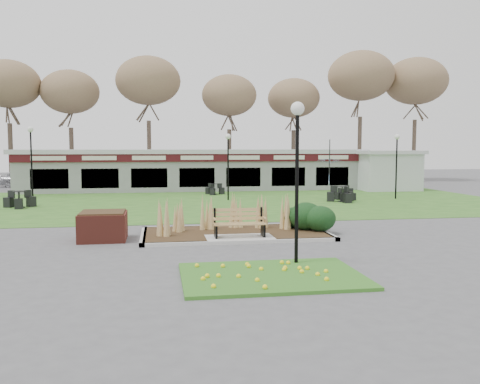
{
  "coord_description": "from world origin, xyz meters",
  "views": [
    {
      "loc": [
        -2.57,
        -15.96,
        3.03
      ],
      "look_at": [
        0.31,
        2.0,
        1.43
      ],
      "focal_mm": 38.0,
      "sensor_mm": 36.0,
      "label": 1
    }
  ],
  "objects": [
    {
      "name": "lamp_post_far_left",
      "position": [
        -10.32,
        17.0,
        3.15
      ],
      "size": [
        0.36,
        0.36,
        4.33
      ],
      "color": "black",
      "rests_on": "ground"
    },
    {
      "name": "brick_planter",
      "position": [
        -4.4,
        1.0,
        0.48
      ],
      "size": [
        1.5,
        1.5,
        0.95
      ],
      "color": "maroon",
      "rests_on": "ground"
    },
    {
      "name": "food_pavilion",
      "position": [
        0.0,
        19.96,
        1.48
      ],
      "size": [
        24.6,
        3.4,
        2.9
      ],
      "color": "gray",
      "rests_on": "ground"
    },
    {
      "name": "bistro_set_a",
      "position": [
        -9.51,
        10.84,
        0.3
      ],
      "size": [
        1.55,
        1.48,
        0.84
      ],
      "color": "black",
      "rests_on": "ground"
    },
    {
      "name": "ground",
      "position": [
        0.0,
        0.0,
        0.0
      ],
      "size": [
        100.0,
        100.0,
        0.0
      ],
      "primitive_type": "plane",
      "color": "#515154",
      "rests_on": "ground"
    },
    {
      "name": "planting_bed",
      "position": [
        1.27,
        1.35,
        0.37
      ],
      "size": [
        6.75,
        3.4,
        1.27
      ],
      "color": "#362715",
      "rests_on": "ground"
    },
    {
      "name": "service_hut",
      "position": [
        13.5,
        18.0,
        1.45
      ],
      "size": [
        4.4,
        3.4,
        2.83
      ],
      "color": "silver",
      "rests_on": "ground"
    },
    {
      "name": "lamp_post_near_left",
      "position": [
        0.89,
        -3.5,
        3.04
      ],
      "size": [
        0.35,
        0.35,
        4.18
      ],
      "color": "black",
      "rests_on": "ground"
    },
    {
      "name": "lamp_post_mid_right",
      "position": [
        1.37,
        12.89,
        2.78
      ],
      "size": [
        0.32,
        0.32,
        3.82
      ],
      "color": "black",
      "rests_on": "ground"
    },
    {
      "name": "bistro_set_c",
      "position": [
        7.95,
        11.67,
        0.24
      ],
      "size": [
        1.09,
        1.25,
        0.67
      ],
      "color": "black",
      "rests_on": "ground"
    },
    {
      "name": "lamp_post_far_right",
      "position": [
        11.26,
        12.06,
        2.78
      ],
      "size": [
        0.32,
        0.32,
        3.82
      ],
      "color": "black",
      "rests_on": "ground"
    },
    {
      "name": "flower_bed",
      "position": [
        0.0,
        -4.6,
        0.07
      ],
      "size": [
        4.2,
        3.0,
        0.16
      ],
      "color": "#337120",
      "rests_on": "ground"
    },
    {
      "name": "park_bench",
      "position": [
        0.0,
        0.25,
        0.59
      ],
      "size": [
        1.7,
        0.66,
        0.93
      ],
      "color": "#A38249",
      "rests_on": "ground"
    },
    {
      "name": "patio_umbrella",
      "position": [
        8.0,
        14.53,
        1.54
      ],
      "size": [
        2.27,
        2.3,
        2.43
      ],
      "color": "black",
      "rests_on": "ground"
    },
    {
      "name": "lawn",
      "position": [
        0.0,
        12.0,
        0.01
      ],
      "size": [
        34.0,
        16.0,
        0.02
      ],
      "primitive_type": "cube",
      "color": "#2D621F",
      "rests_on": "ground"
    },
    {
      "name": "bistro_set_d",
      "position": [
        7.52,
        10.93,
        0.31
      ],
      "size": [
        1.62,
        1.48,
        0.86
      ],
      "color": "black",
      "rests_on": "ground"
    },
    {
      "name": "car_silver",
      "position": [
        -12.63,
        25.25,
        0.71
      ],
      "size": [
        4.39,
        2.44,
        1.41
      ],
      "primitive_type": "imported",
      "rotation": [
        0.0,
        0.0,
        1.38
      ],
      "color": "#BBBBC0",
      "rests_on": "ground"
    },
    {
      "name": "bistro_set_b",
      "position": [
        0.96,
        16.51,
        0.25
      ],
      "size": [
        1.22,
        1.27,
        0.69
      ],
      "color": "black",
      "rests_on": "ground"
    },
    {
      "name": "tree_backdrop",
      "position": [
        0.0,
        28.0,
        8.36
      ],
      "size": [
        47.24,
        5.24,
        10.36
      ],
      "color": "#47382B",
      "rests_on": "ground"
    }
  ]
}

